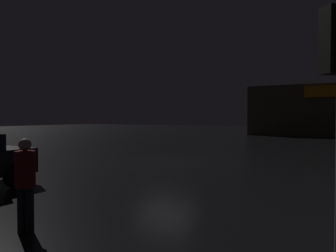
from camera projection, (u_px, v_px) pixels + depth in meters
ground_plane at (165, 163)px, 14.50m from camera, size 120.00×120.00×0.00m
store_building at (335, 111)px, 37.39m from camera, size 17.04×10.25×5.45m
traffic_signal_main at (334, 66)px, 4.93m from camera, size 0.42×0.42×3.66m
pedestrian at (25, 178)px, 5.74m from camera, size 0.43×0.43×1.65m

